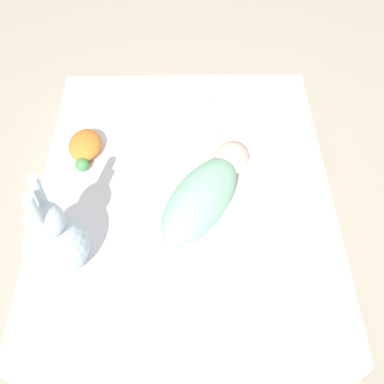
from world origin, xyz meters
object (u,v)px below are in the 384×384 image
object	(u,v)px
swaddled_baby	(204,194)
pillow	(261,120)
bunny_plush	(54,241)
turtle_plush	(85,147)

from	to	relation	value
swaddled_baby	pillow	xyz separation A→B (m)	(-0.38, 0.23, -0.02)
bunny_plush	turtle_plush	xyz separation A→B (m)	(-0.47, 0.01, -0.09)
bunny_plush	turtle_plush	size ratio (longest dim) A/B	1.97
swaddled_baby	bunny_plush	world-z (taller)	bunny_plush
swaddled_baby	turtle_plush	xyz separation A→B (m)	(-0.26, -0.45, -0.04)
pillow	bunny_plush	bearing A→B (deg)	-49.59
pillow	turtle_plush	size ratio (longest dim) A/B	1.83
turtle_plush	swaddled_baby	bearing A→B (deg)	59.36
turtle_plush	pillow	bearing A→B (deg)	99.71
swaddled_baby	pillow	bearing A→B (deg)	-0.03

